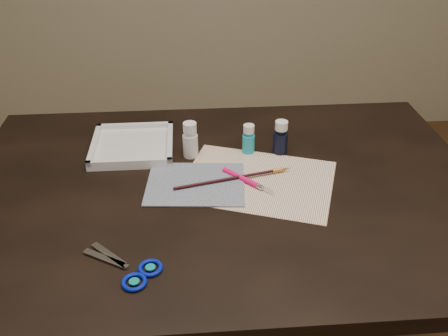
{
  "coord_description": "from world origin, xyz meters",
  "views": [
    {
      "loc": [
        -0.08,
        -1.03,
        1.44
      ],
      "look_at": [
        0.0,
        0.0,
        0.8
      ],
      "focal_mm": 40.0,
      "sensor_mm": 36.0,
      "label": 1
    }
  ],
  "objects": [
    {
      "name": "paint_bottle_navy",
      "position": [
        0.17,
        0.15,
        0.8
      ],
      "size": [
        0.04,
        0.04,
        0.1
      ],
      "primitive_type": "cylinder",
      "rotation": [
        0.0,
        0.0,
        0.03
      ],
      "color": "black",
      "rests_on": "table"
    },
    {
      "name": "paint_bottle_white",
      "position": [
        -0.08,
        0.15,
        0.8
      ],
      "size": [
        0.05,
        0.05,
        0.1
      ],
      "primitive_type": "cylinder",
      "rotation": [
        0.0,
        0.0,
        -0.44
      ],
      "color": "silver",
      "rests_on": "table"
    },
    {
      "name": "canvas",
      "position": [
        -0.07,
        0.01,
        0.75
      ],
      "size": [
        0.26,
        0.21,
        0.0
      ],
      "primitive_type": "cube",
      "rotation": [
        0.0,
        0.0,
        -0.09
      ],
      "color": "#12213E",
      "rests_on": "paper"
    },
    {
      "name": "paint_bottle_cyan",
      "position": [
        0.08,
        0.16,
        0.79
      ],
      "size": [
        0.04,
        0.04,
        0.08
      ],
      "primitive_type": "cylinder",
      "rotation": [
        0.0,
        0.0,
        0.31
      ],
      "color": "#209EB9",
      "rests_on": "table"
    },
    {
      "name": "paintbrush",
      "position": [
        0.03,
        0.02,
        0.76
      ],
      "size": [
        0.31,
        0.08,
        0.01
      ],
      "primitive_type": null,
      "rotation": [
        0.0,
        0.0,
        0.24
      ],
      "color": "black",
      "rests_on": "canvas"
    },
    {
      "name": "paper",
      "position": [
        0.09,
        0.01,
        0.75
      ],
      "size": [
        0.44,
        0.39,
        0.0
      ],
      "primitive_type": "cube",
      "rotation": [
        0.0,
        0.0,
        -0.34
      ],
      "color": "white",
      "rests_on": "table"
    },
    {
      "name": "scissors",
      "position": [
        -0.23,
        -0.28,
        0.76
      ],
      "size": [
        0.21,
        0.18,
        0.01
      ],
      "primitive_type": null,
      "rotation": [
        0.0,
        0.0,
        2.6
      ],
      "color": "silver",
      "rests_on": "table"
    },
    {
      "name": "table",
      "position": [
        0.0,
        0.0,
        0.38
      ],
      "size": [
        1.3,
        0.9,
        0.75
      ],
      "primitive_type": "cube",
      "color": "black",
      "rests_on": "ground"
    },
    {
      "name": "craft_knife",
      "position": [
        0.06,
        -0.0,
        0.76
      ],
      "size": [
        0.12,
        0.13,
        0.01
      ],
      "primitive_type": null,
      "rotation": [
        0.0,
        0.0,
        -0.81
      ],
      "color": "#FF0C68",
      "rests_on": "paper"
    },
    {
      "name": "palette_tray",
      "position": [
        -0.24,
        0.2,
        0.76
      ],
      "size": [
        0.22,
        0.22,
        0.03
      ],
      "primitive_type": "cube",
      "rotation": [
        0.0,
        0.0,
        0.0
      ],
      "color": "silver",
      "rests_on": "table"
    }
  ]
}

